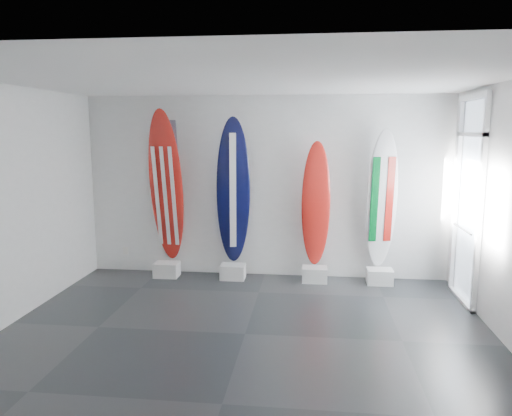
# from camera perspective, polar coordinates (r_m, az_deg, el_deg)

# --- Properties ---
(floor) EXTENTS (6.00, 6.00, 0.00)m
(floor) POSITION_cam_1_polar(r_m,az_deg,el_deg) (6.10, -1.28, -14.47)
(floor) COLOR black
(floor) RESTS_ON ground
(ceiling) EXTENTS (6.00, 6.00, 0.00)m
(ceiling) POSITION_cam_1_polar(r_m,az_deg,el_deg) (5.62, -1.39, 14.84)
(ceiling) COLOR white
(ceiling) RESTS_ON wall_back
(wall_back) EXTENTS (6.00, 0.00, 6.00)m
(wall_back) POSITION_cam_1_polar(r_m,az_deg,el_deg) (8.13, 1.06, 2.46)
(wall_back) COLOR silver
(wall_back) RESTS_ON ground
(wall_front) EXTENTS (6.00, 0.00, 6.00)m
(wall_front) POSITION_cam_1_polar(r_m,az_deg,el_deg) (3.27, -7.33, -7.61)
(wall_front) COLOR silver
(wall_front) RESTS_ON ground
(wall_left) EXTENTS (0.00, 5.00, 5.00)m
(wall_left) POSITION_cam_1_polar(r_m,az_deg,el_deg) (6.76, -27.42, 0.09)
(wall_left) COLOR silver
(wall_left) RESTS_ON ground
(display_block_usa) EXTENTS (0.40, 0.30, 0.24)m
(display_block_usa) POSITION_cam_1_polar(r_m,az_deg,el_deg) (8.40, -10.36, -7.08)
(display_block_usa) COLOR silver
(display_block_usa) RESTS_ON floor
(surfboard_usa) EXTENTS (0.62, 0.50, 2.55)m
(surfboard_usa) POSITION_cam_1_polar(r_m,az_deg,el_deg) (8.23, -10.44, 2.45)
(surfboard_usa) COLOR #9E1811
(surfboard_usa) RESTS_ON display_block_usa
(display_block_navy) EXTENTS (0.40, 0.30, 0.24)m
(display_block_navy) POSITION_cam_1_polar(r_m,az_deg,el_deg) (8.16, -2.71, -7.44)
(display_block_navy) COLOR silver
(display_block_navy) RESTS_ON floor
(surfboard_navy) EXTENTS (0.60, 0.43, 2.42)m
(surfboard_navy) POSITION_cam_1_polar(r_m,az_deg,el_deg) (7.98, -2.66, 1.93)
(surfboard_navy) COLOR black
(surfboard_navy) RESTS_ON display_block_navy
(display_block_swiss) EXTENTS (0.40, 0.30, 0.24)m
(display_block_swiss) POSITION_cam_1_polar(r_m,az_deg,el_deg) (8.06, 6.85, -7.70)
(display_block_swiss) COLOR silver
(display_block_swiss) RESTS_ON floor
(surfboard_swiss) EXTENTS (0.47, 0.25, 2.04)m
(surfboard_swiss) POSITION_cam_1_polar(r_m,az_deg,el_deg) (7.91, 7.00, 0.42)
(surfboard_swiss) COLOR #9E1811
(surfboard_swiss) RESTS_ON display_block_swiss
(display_block_italy) EXTENTS (0.40, 0.30, 0.24)m
(display_block_italy) POSITION_cam_1_polar(r_m,az_deg,el_deg) (8.14, 14.21, -7.76)
(display_block_italy) COLOR silver
(display_block_italy) RESTS_ON floor
(surfboard_italy) EXTENTS (0.54, 0.33, 2.23)m
(surfboard_italy) POSITION_cam_1_polar(r_m,az_deg,el_deg) (7.97, 14.46, 0.96)
(surfboard_italy) COLOR silver
(surfboard_italy) RESTS_ON display_block_italy
(wall_outlet) EXTENTS (0.09, 0.02, 0.13)m
(wall_outlet) POSITION_cam_1_polar(r_m,az_deg,el_deg) (8.89, -14.97, -4.82)
(wall_outlet) COLOR silver
(wall_outlet) RESTS_ON wall_back
(glass_door) EXTENTS (0.12, 1.16, 2.85)m
(glass_door) POSITION_cam_1_polar(r_m,az_deg,el_deg) (7.49, 23.55, 0.56)
(glass_door) COLOR white
(glass_door) RESTS_ON floor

